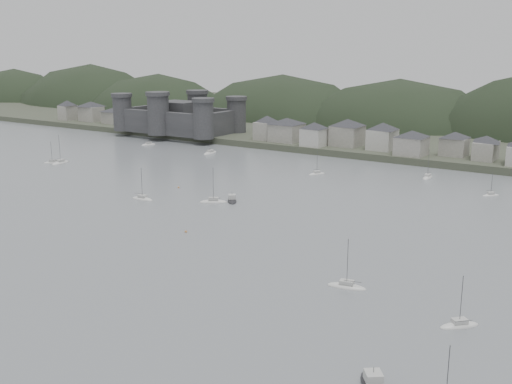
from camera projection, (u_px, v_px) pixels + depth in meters
The scene contains 7 objects.
ground at pixel (43, 296), 119.43m from camera, with size 900.00×900.00×0.00m, color slate.
far_shore_land at pixel (464, 127), 357.62m from camera, with size 900.00×250.00×3.00m, color #383D2D.
forested_ridge at pixel (459, 156), 337.28m from camera, with size 851.55×103.94×102.57m.
castle at pixel (179, 116), 327.15m from camera, with size 66.00×43.00×20.00m.
moored_fleet at pixel (187, 203), 190.00m from camera, with size 267.01×174.08×13.05m.
motor_launch_far at pixel (232, 201), 191.97m from camera, with size 7.10×7.90×3.88m.
mooring_buoys at pixel (174, 241), 152.56m from camera, with size 176.71×100.48×0.70m.
Camera 1 is at (96.60, -69.49, 47.47)m, focal length 42.86 mm.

